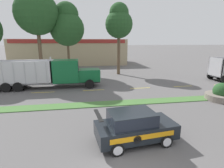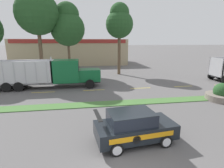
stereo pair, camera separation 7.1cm
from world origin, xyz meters
TOP-DOWN VIEW (x-y plane):
  - grass_verge at (0.00, 8.38)m, footprint 120.00×1.35m
  - centre_line_3 at (-6.19, 13.05)m, footprint 2.40×0.14m
  - centre_line_4 at (-0.79, 13.05)m, footprint 2.40×0.14m
  - centre_line_5 at (4.61, 13.05)m, footprint 2.40×0.14m
  - centre_line_6 at (10.01, 13.05)m, footprint 2.40×0.14m
  - centre_line_7 at (15.41, 13.05)m, footprint 2.40×0.14m
  - dump_truck_mid at (-4.87, 15.01)m, footprint 12.00×2.67m
  - rally_car at (0.70, 2.33)m, footprint 4.36×2.36m
  - stone_planter at (10.63, 7.78)m, footprint 2.73×2.73m
  - store_building_backdrop at (-4.56, 39.10)m, footprint 25.45×12.10m
  - tree_behind_left at (-7.99, 21.68)m, footprint 6.02×6.02m
  - tree_behind_centre at (-4.07, 23.25)m, footprint 5.26×5.26m
  - tree_behind_far_right at (3.94, 22.41)m, footprint 4.30×4.30m

SIDE VIEW (x-z plane):
  - centre_line_3 at x=-6.19m, z-range 0.00..0.01m
  - centre_line_4 at x=-0.79m, z-range 0.00..0.01m
  - centre_line_5 at x=4.61m, z-range 0.00..0.01m
  - centre_line_6 at x=10.01m, z-range 0.00..0.01m
  - centre_line_7 at x=15.41m, z-range 0.00..0.01m
  - grass_verge at x=0.00m, z-range 0.00..0.06m
  - stone_planter at x=10.63m, z-range -0.27..1.34m
  - rally_car at x=0.70m, z-range 0.01..1.78m
  - dump_truck_mid at x=-4.87m, z-range -0.22..3.44m
  - store_building_backdrop at x=-4.56m, z-range 0.00..5.83m
  - tree_behind_centre at x=-4.07m, z-range 2.15..13.30m
  - tree_behind_far_right at x=3.94m, z-range 2.71..13.85m
  - tree_behind_left at x=-7.99m, z-range 2.89..16.57m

